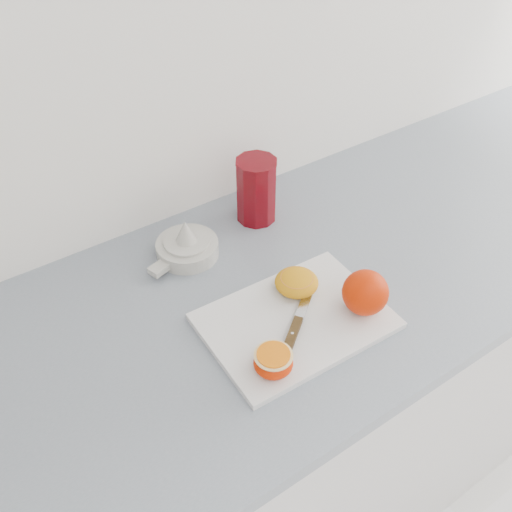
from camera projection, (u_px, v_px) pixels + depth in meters
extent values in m
cube|color=silver|center=(283.00, 414.00, 1.39)|extent=(2.23, 0.60, 0.86)
cube|color=gray|center=(290.00, 284.00, 1.10)|extent=(2.29, 0.64, 0.03)
cube|color=silver|center=(295.00, 321.00, 1.00)|extent=(0.32, 0.23, 0.01)
sphere|color=red|center=(365.00, 293.00, 0.98)|extent=(0.08, 0.08, 0.08)
ellipsoid|color=red|center=(273.00, 363.00, 0.90)|extent=(0.06, 0.06, 0.03)
cylinder|color=#F5D68B|center=(273.00, 355.00, 0.89)|extent=(0.06, 0.06, 0.00)
cylinder|color=orange|center=(273.00, 354.00, 0.88)|extent=(0.05, 0.05, 0.00)
ellipsoid|color=#CB810C|center=(297.00, 282.00, 1.04)|extent=(0.08, 0.08, 0.03)
cylinder|color=#CC6925|center=(297.00, 278.00, 1.03)|extent=(0.06, 0.06, 0.00)
cube|color=#473217|center=(292.00, 335.00, 0.96)|extent=(0.07, 0.06, 0.01)
cube|color=#B7B7BC|center=(306.00, 298.00, 1.02)|extent=(0.09, 0.08, 0.00)
cylinder|color=#B7B7BC|center=(292.00, 335.00, 0.96)|extent=(0.00, 0.00, 0.01)
cylinder|color=silver|center=(187.00, 249.00, 1.13)|extent=(0.12, 0.12, 0.03)
cylinder|color=silver|center=(187.00, 241.00, 1.11)|extent=(0.09, 0.09, 0.01)
cone|color=silver|center=(186.00, 231.00, 1.10)|extent=(0.04, 0.04, 0.05)
cube|color=silver|center=(160.00, 268.00, 1.08)|extent=(0.05, 0.04, 0.01)
ellipsoid|color=orange|center=(193.00, 238.00, 1.11)|extent=(0.01, 0.01, 0.00)
ellipsoid|color=orange|center=(179.00, 240.00, 1.11)|extent=(0.01, 0.01, 0.00)
ellipsoid|color=orange|center=(190.00, 243.00, 1.10)|extent=(0.01, 0.01, 0.00)
ellipsoid|color=orange|center=(190.00, 234.00, 1.12)|extent=(0.01, 0.01, 0.00)
cylinder|color=#63040C|center=(256.00, 191.00, 1.18)|extent=(0.08, 0.08, 0.14)
cylinder|color=#E95E00|center=(256.00, 211.00, 1.22)|extent=(0.07, 0.07, 0.02)
cylinder|color=#63040C|center=(256.00, 162.00, 1.14)|extent=(0.09, 0.09, 0.00)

